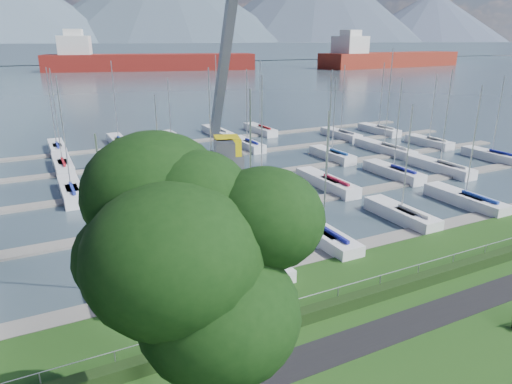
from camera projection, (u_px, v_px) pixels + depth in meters
path at (388, 330)px, 23.26m from camera, size 160.00×2.00×0.04m
water at (49, 68)px, 246.04m from camera, size 800.00×540.00×0.20m
hedge at (356, 300)px, 25.36m from camera, size 80.00×0.70×0.70m
fence at (353, 283)px, 25.42m from camera, size 80.00×0.04×0.04m
foothill at (41, 53)px, 303.27m from camera, size 900.00×80.00×12.00m
docks at (196, 183)px, 47.89m from camera, size 90.00×41.60×0.25m
tree at (181, 247)px, 13.21m from camera, size 6.81×8.18×11.94m
crane at (226, 125)px, 49.70m from camera, size 5.34×13.46×22.35m
cargo_ship_mid at (143, 62)px, 225.38m from camera, size 102.37×41.21×21.50m
cargo_ship_east at (386, 60)px, 253.10m from camera, size 94.45×27.60×21.50m
sailboat_fleet at (179, 126)px, 48.96m from camera, size 75.06×50.10×13.67m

